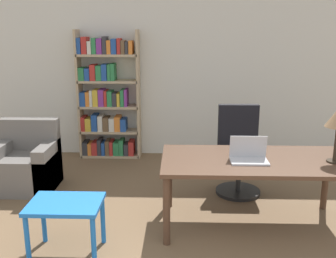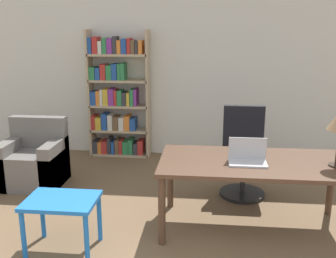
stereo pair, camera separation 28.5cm
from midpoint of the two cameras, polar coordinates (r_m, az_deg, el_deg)
name	(u,v)px [view 2 (the right image)]	position (r m, az deg, el deg)	size (l,w,h in m)	color
wall_back	(189,70)	(6.17, 4.36, 8.48)	(8.00, 0.06, 2.70)	silver
desk	(254,168)	(4.02, 14.44, -5.59)	(1.87, 0.93, 0.72)	#4C3323
laptop	(248,158)	(3.91, 13.53, -4.09)	(0.36, 0.23, 0.24)	#B2B2B7
office_chair	(243,156)	(4.91, 12.50, -3.86)	(0.55, 0.55, 1.08)	black
side_table_blue	(62,207)	(3.70, -13.02, -11.04)	(0.64, 0.47, 0.51)	blue
armchair	(34,162)	(5.36, -17.43, -4.62)	(0.74, 0.67, 0.86)	#66605B
bookshelf	(116,99)	(6.17, -6.21, 4.35)	(0.95, 0.28, 1.97)	tan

